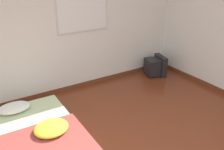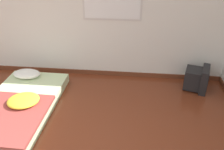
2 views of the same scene
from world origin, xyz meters
TOP-DOWN VIEW (x-y plane):
  - wall_back at (0.01, 2.85)m, footprint 8.31×0.08m
  - mattress_bed at (-0.61, 1.42)m, footprint 1.16×2.11m
  - crt_tv at (2.42, 2.45)m, footprint 0.50×0.50m

SIDE VIEW (x-z plane):
  - mattress_bed at x=-0.61m, z-range -0.04..0.27m
  - crt_tv at x=2.42m, z-range -0.01..0.44m
  - wall_back at x=0.01m, z-range -0.01..2.59m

